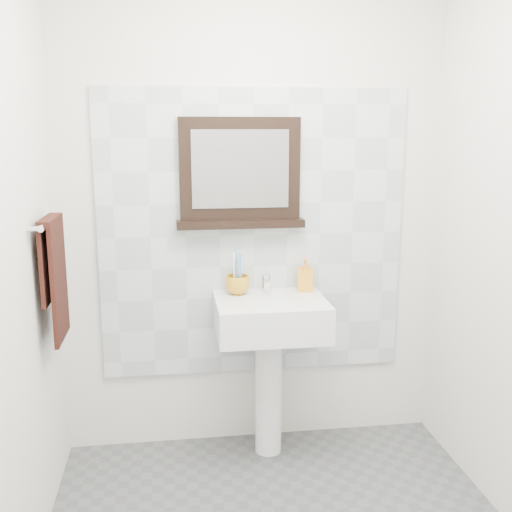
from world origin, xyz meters
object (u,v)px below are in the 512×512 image
Objects in this scene: soap_dispenser at (305,275)px; toothbrush_cup at (237,285)px; pedestal_sink at (270,334)px; framed_mirror at (240,176)px; hand_towel at (54,269)px.

toothbrush_cup is at bearing -170.00° from soap_dispenser.
pedestal_sink is 5.51× the size of soap_dispenser.
soap_dispenser is (0.21, 0.13, 0.27)m from pedestal_sink.
toothbrush_cup is at bearing -108.11° from framed_mirror.
soap_dispenser is at bearing 15.03° from hand_towel.
framed_mirror is (-0.13, 0.19, 0.79)m from pedestal_sink.
framed_mirror reaches higher than soap_dispenser.
soap_dispenser reaches higher than pedestal_sink.
hand_towel is at bearing -160.07° from toothbrush_cup.
framed_mirror reaches higher than hand_towel.
soap_dispenser is 0.32× the size of hand_towel.
soap_dispenser is at bearing 2.72° from toothbrush_cup.
pedestal_sink is 1.10m from hand_towel.
soap_dispenser is 1.25m from hand_towel.
pedestal_sink is at bearing -140.90° from soap_dispenser.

